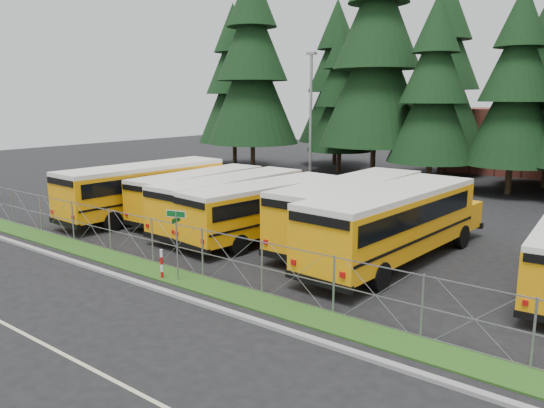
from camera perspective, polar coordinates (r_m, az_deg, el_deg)
The scene contains 23 objects.
ground at distance 21.47m, azimuth -3.61°, elevation -7.69°, with size 120.00×120.00×0.00m, color black.
curb at distance 19.37m, azimuth -9.74°, elevation -9.80°, with size 50.00×0.25×0.12m, color gray.
grass_verge at distance 20.28m, azimuth -6.81°, elevation -8.81°, with size 50.00×1.40×0.06m, color #254814.
road_lane_line at distance 16.76m, azimuth -22.50°, elevation -14.20°, with size 50.00×0.12×0.01m, color beige.
chainlink_fence at distance 20.45m, azimuth -5.50°, elevation -5.74°, with size 44.00×0.10×2.00m, color gray, non-canonical shape.
bus_0 at distance 34.78m, azimuth -15.05°, elevation 1.54°, with size 2.36×9.99×2.62m, color #FE9E08, non-canonical shape.
bus_1 at distance 32.26m, azimuth -12.96°, elevation 1.40°, with size 2.86×12.10×3.17m, color #FE9E08, non-canonical shape.
bus_2 at distance 31.42m, azimuth -7.40°, elevation 0.97°, with size 2.50×10.57×2.77m, color #FE9E08, non-canonical shape.
bus_3 at distance 28.56m, azimuth -3.94°, elevation 0.13°, with size 2.62×11.10×2.91m, color #FE9E08, non-canonical shape.
bus_4 at distance 26.66m, azimuth -0.15°, elevation -0.69°, with size 2.59×10.95×2.87m, color #FE9E08, non-canonical shape.
bus_5 at distance 25.98m, azimuth 8.85°, elevation -0.80°, with size 2.86×12.10×3.17m, color #FE9E08, non-canonical shape.
bus_6 at distance 23.35m, azimuth 13.27°, elevation -2.25°, with size 2.93×12.41×3.25m, color #FE9E08, non-canonical shape.
street_sign at distance 20.52m, azimuth -10.24°, elevation -2.82°, with size 0.82×0.54×2.81m.
striped_bollard at distance 21.29m, azimuth -11.78°, elevation -6.37°, with size 0.11×0.11×1.20m, color #B20C0C.
light_standard at distance 38.50m, azimuth 4.18°, elevation 9.09°, with size 0.70×0.35×10.14m.
conifer_0 at distance 56.18m, azimuth -4.12°, elevation 12.54°, with size 7.42×7.42×16.40m, color black, non-canonical shape.
conifer_1 at distance 50.45m, azimuth -2.14°, elevation 14.13°, with size 8.56×8.56×18.92m, color black, non-canonical shape.
conifer_2 at distance 51.15m, azimuth 7.38°, elevation 11.09°, with size 6.20×6.20×13.71m, color black, non-canonical shape.
conifer_3 at distance 46.25m, azimuth 11.20°, elevation 15.26°, with size 9.33×9.33×20.64m, color black, non-canonical shape.
conifer_4 at distance 42.51m, azimuth 16.98°, elevation 11.27°, with size 6.60×6.60×14.60m, color black, non-canonical shape.
conifer_5 at distance 42.27m, azimuth 24.79°, elevation 10.93°, with size 6.73×6.73×14.89m, color black, non-canonical shape.
conifer_10 at distance 56.53m, azimuth 6.92°, elevation 12.70°, with size 7.61×7.61×16.84m, color black, non-canonical shape.
conifer_11 at distance 51.29m, azimuth 18.13°, elevation 12.53°, with size 7.73×7.73×17.11m, color black, non-canonical shape.
Camera 1 is at (13.41, -15.24, 6.99)m, focal length 35.00 mm.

